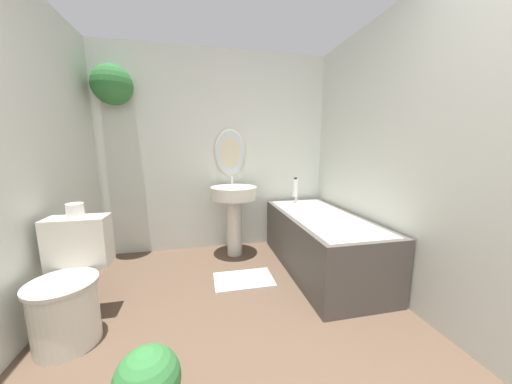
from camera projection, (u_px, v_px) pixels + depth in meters
wall_back at (204, 144)px, 3.10m from camera, size 2.83×0.41×2.40m
wall_right at (406, 155)px, 2.04m from camera, size 0.06×3.00×2.40m
toilet at (70, 288)px, 1.71m from camera, size 0.41×0.59×0.77m
pedestal_sink at (234, 205)px, 2.98m from camera, size 0.53×0.53×0.92m
bathtub at (320, 241)px, 2.67m from camera, size 0.72×1.62×0.66m
shampoo_bottle at (295, 188)px, 3.20m from camera, size 0.06×0.06×0.24m
bath_mat at (244, 280)px, 2.46m from camera, size 0.56×0.36×0.02m
toilet_paper_roll at (75, 210)px, 1.81m from camera, size 0.11×0.11×0.10m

